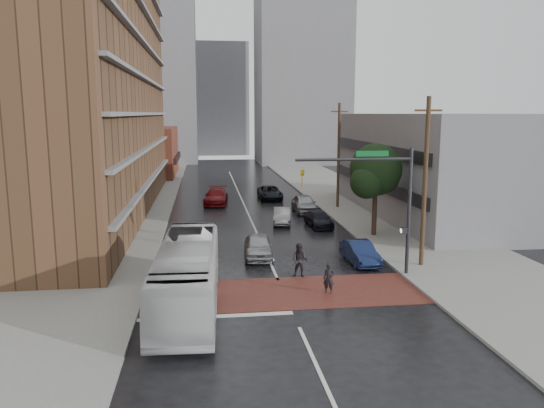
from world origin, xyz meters
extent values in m
plane|color=black|center=(0.00, 0.00, 0.00)|extent=(160.00, 160.00, 0.00)
cube|color=brown|center=(0.00, 0.50, 0.01)|extent=(14.00, 5.00, 0.02)
cube|color=gray|center=(-11.50, 25.00, 0.07)|extent=(9.00, 90.00, 0.15)
cube|color=gray|center=(11.50, 25.00, 0.07)|extent=(9.00, 90.00, 0.15)
cube|color=brown|center=(-14.00, 24.00, 14.00)|extent=(10.00, 44.00, 28.00)
cube|color=brown|center=(-12.00, 54.00, 3.50)|extent=(8.00, 16.00, 7.00)
cube|color=gray|center=(16.50, 20.00, 4.50)|extent=(11.00, 26.00, 9.00)
cube|color=gray|center=(-14.00, 78.00, 16.00)|extent=(18.00, 16.00, 32.00)
cube|color=gray|center=(14.00, 72.00, 18.00)|extent=(16.00, 14.00, 36.00)
cube|color=gray|center=(0.00, 95.00, 12.00)|extent=(12.00, 10.00, 24.00)
cylinder|color=#332319|center=(8.50, 12.00, 2.00)|extent=(0.36, 0.36, 4.00)
sphere|color=black|center=(8.50, 12.00, 5.00)|extent=(3.80, 3.80, 3.80)
sphere|color=black|center=(7.60, 11.20, 4.20)|extent=(2.40, 2.40, 2.40)
sphere|color=black|center=(9.30, 12.80, 4.40)|extent=(2.60, 2.60, 2.60)
cylinder|color=#2D2D33|center=(7.30, 2.50, 3.60)|extent=(0.20, 0.20, 7.20)
cylinder|color=#2D2D33|center=(4.10, 2.50, 6.60)|extent=(6.40, 0.16, 0.16)
imported|color=gold|center=(1.30, 2.50, 5.60)|extent=(0.20, 0.16, 1.00)
cube|color=#0C5926|center=(5.10, 2.50, 6.90)|extent=(1.80, 0.05, 0.30)
cube|color=#2D2D33|center=(7.05, 2.50, 2.60)|extent=(0.30, 0.30, 0.35)
cylinder|color=#473321|center=(8.80, 4.00, 5.00)|extent=(0.26, 0.26, 10.00)
cube|color=#473321|center=(8.80, 4.00, 9.20)|extent=(1.60, 0.12, 0.12)
cylinder|color=#473321|center=(8.80, 24.00, 5.00)|extent=(0.26, 0.26, 10.00)
cube|color=#473321|center=(8.80, 24.00, 9.20)|extent=(1.60, 0.12, 0.12)
imported|color=silver|center=(-4.77, -1.00, 1.59)|extent=(3.11, 11.51, 3.18)
imported|color=black|center=(2.25, 0.08, 0.80)|extent=(0.69, 0.59, 1.59)
imported|color=black|center=(1.29, 3.00, 0.95)|extent=(1.13, 1.02, 1.91)
imported|color=#9DA0A5|center=(-0.61, 7.35, 0.75)|extent=(2.02, 4.47, 1.49)
imported|color=#95969C|center=(2.44, 17.49, 0.65)|extent=(2.02, 4.11, 1.30)
imported|color=maroon|center=(-2.76, 27.84, 0.78)|extent=(2.78, 5.61, 1.57)
imported|color=black|center=(3.00, 30.21, 0.71)|extent=(2.37, 5.12, 1.42)
imported|color=#131F45|center=(5.42, 5.29, 0.67)|extent=(1.63, 4.15, 1.35)
imported|color=black|center=(5.20, 16.00, 0.60)|extent=(1.96, 4.25, 1.20)
imported|color=#9B9FA2|center=(5.20, 22.24, 0.82)|extent=(1.97, 4.82, 1.64)
camera|label=1|loc=(-3.89, -25.08, 9.04)|focal=35.00mm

